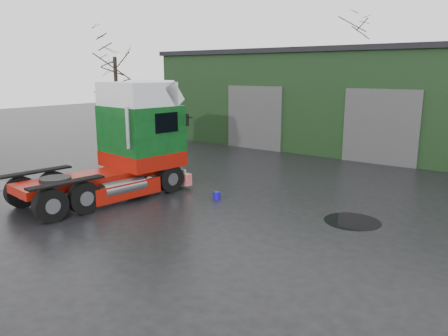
# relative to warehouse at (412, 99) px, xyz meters

# --- Properties ---
(ground) EXTENTS (100.00, 100.00, 0.00)m
(ground) POSITION_rel_warehouse_xyz_m (-2.00, -20.00, -3.16)
(ground) COLOR black
(warehouse) EXTENTS (32.40, 12.40, 6.30)m
(warehouse) POSITION_rel_warehouse_xyz_m (0.00, 0.00, 0.00)
(warehouse) COLOR black
(warehouse) RESTS_ON ground
(hero_tractor) EXTENTS (3.93, 7.61, 4.53)m
(hero_tractor) POSITION_rel_warehouse_xyz_m (-6.50, -19.31, -0.89)
(hero_tractor) COLOR #0B3F15
(hero_tractor) RESTS_ON ground
(wash_bucket) EXTENTS (0.33, 0.33, 0.28)m
(wash_bucket) POSITION_rel_warehouse_xyz_m (-2.89, -16.55, -3.01)
(wash_bucket) COLOR #1208B2
(wash_bucket) RESTS_ON ground
(tree_left) EXTENTS (4.40, 4.40, 8.50)m
(tree_left) POSITION_rel_warehouse_xyz_m (-19.00, -8.00, 1.09)
(tree_left) COLOR black
(tree_left) RESTS_ON ground
(tree_back_a) EXTENTS (4.40, 4.40, 9.50)m
(tree_back_a) POSITION_rel_warehouse_xyz_m (-8.00, 10.00, 1.59)
(tree_back_a) COLOR black
(tree_back_a) RESTS_ON ground
(puddle_1) EXTENTS (1.87, 1.87, 0.01)m
(puddle_1) POSITION_rel_warehouse_xyz_m (2.36, -15.92, -3.15)
(puddle_1) COLOR black
(puddle_1) RESTS_ON ground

